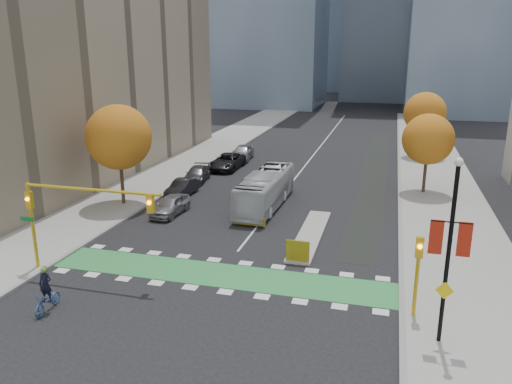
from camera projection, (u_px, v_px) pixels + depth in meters
The scene contains 24 objects.
ground at pixel (210, 286), 26.98m from camera, with size 300.00×300.00×0.00m, color black.
sidewalk_west at pixel (152, 179), 48.91m from camera, with size 7.00×120.00×0.15m, color gray.
sidewalk_east at pixel (443, 200), 42.10m from camera, with size 7.00×120.00×0.15m, color gray.
curb_west at pixel (185, 182), 48.03m from camera, with size 0.30×120.00×0.16m, color gray.
curb_east at pixel (400, 197), 42.98m from camera, with size 0.30×120.00×0.16m, color gray.
bike_crossing at pixel (219, 275), 28.36m from camera, with size 20.00×3.00×0.01m, color #2B853F.
centre_line at pixel (318, 149), 64.08m from camera, with size 0.15×70.00×0.01m, color silver.
bike_lane_paint at pixel (375, 170), 52.91m from camera, with size 2.50×50.00×0.01m, color black.
median_island at pixel (310, 235), 34.29m from camera, with size 1.60×10.00×0.16m, color gray.
hazard_board at pixel (298, 251), 29.64m from camera, with size 1.40×0.12×1.30m, color yellow.
building_west at pixel (58, 48), 49.99m from camera, with size 16.00×44.00×25.00m, color gray.
tree_west at pixel (119, 137), 39.58m from camera, with size 5.20×5.20×8.22m.
tree_east_near at pixel (428, 139), 43.01m from camera, with size 4.40×4.40×7.08m.
tree_east_far at pixel (425, 113), 57.62m from camera, with size 4.80×4.80×7.65m.
traffic_signal_west at pixel (69, 206), 27.39m from camera, with size 8.53×0.56×5.20m.
traffic_signal_east at pixel (418, 265), 23.10m from camera, with size 0.35×0.43×4.10m.
banner_lamppost at pixel (449, 245), 20.48m from camera, with size 1.65×0.36×8.28m.
cyclist at pixel (47, 296), 24.23m from camera, with size 0.85×2.07×2.34m.
bus at pixel (265, 189), 40.25m from camera, with size 2.46×10.52×2.93m, color silver.
parked_car_a at pixel (170, 205), 38.54m from camera, with size 1.77×4.40×1.50m, color #949499.
parked_car_b at pixel (182, 188), 43.48m from camera, with size 1.51×4.33×1.43m, color black.
parked_car_c at pixel (197, 174), 48.28m from camera, with size 1.95×4.79×1.39m, color #434348.
parked_car_d at pixel (227, 162), 53.18m from camera, with size 2.71×5.87×1.63m, color black.
parked_car_e at pixel (243, 152), 57.74m from camera, with size 2.02×5.03×1.71m, color #99999E.
Camera 1 is at (8.83, -23.01, 12.35)m, focal length 35.00 mm.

